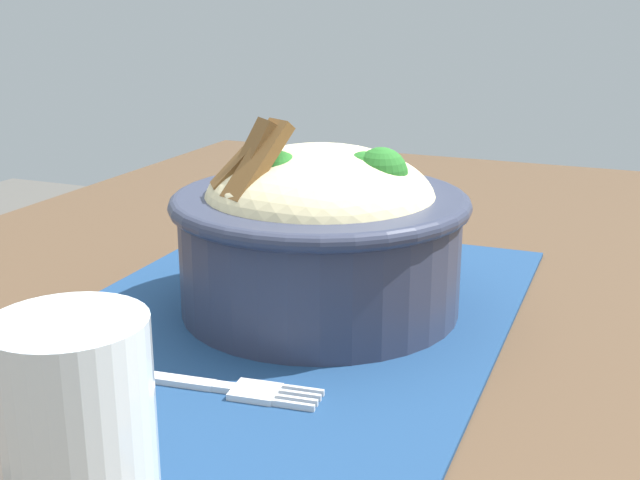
# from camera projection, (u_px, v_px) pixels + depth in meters

# --- Properties ---
(table) EXTENTS (1.32, 0.76, 0.76)m
(table) POSITION_uv_depth(u_px,v_px,m) (257.00, 449.00, 0.55)
(table) COLOR #4C3826
(table) RESTS_ON ground_plane
(placemat) EXTENTS (0.45, 0.30, 0.00)m
(placemat) POSITION_uv_depth(u_px,v_px,m) (281.00, 324.00, 0.56)
(placemat) COLOR navy
(placemat) RESTS_ON table
(bowl) EXTENTS (0.21, 0.21, 0.14)m
(bowl) POSITION_uv_depth(u_px,v_px,m) (320.00, 229.00, 0.57)
(bowl) COLOR #2D3347
(bowl) RESTS_ON placemat
(fork) EXTENTS (0.03, 0.14, 0.00)m
(fork) POSITION_uv_depth(u_px,v_px,m) (217.00, 386.00, 0.47)
(fork) COLOR silver
(fork) RESTS_ON placemat
(drinking_glass) EXTENTS (0.06, 0.06, 0.10)m
(drinking_glass) POSITION_uv_depth(u_px,v_px,m) (79.00, 445.00, 0.34)
(drinking_glass) COLOR silver
(drinking_glass) RESTS_ON table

